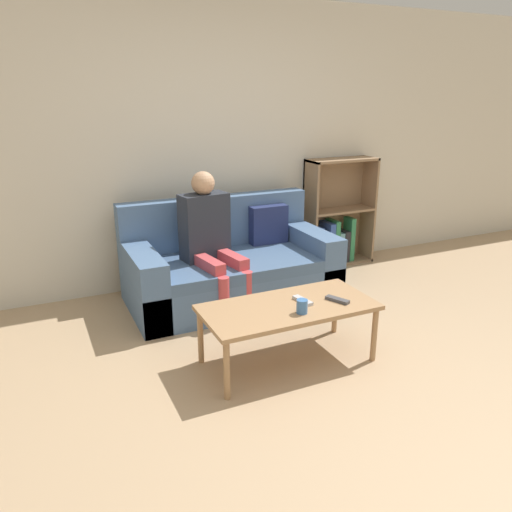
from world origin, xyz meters
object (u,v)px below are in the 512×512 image
object	(u,v)px
bookshelf	(334,224)
coffee_table	(288,311)
person_adult	(209,232)
cup_near	(302,306)
tv_remote_0	(337,300)
tv_remote_1	(303,300)
couch	(230,268)

from	to	relation	value
bookshelf	coffee_table	size ratio (longest dim) A/B	0.96
person_adult	cup_near	world-z (taller)	person_adult
cup_near	coffee_table	bearing A→B (deg)	97.93
coffee_table	tv_remote_0	size ratio (longest dim) A/B	6.70
tv_remote_0	cup_near	bearing A→B (deg)	166.04
coffee_table	tv_remote_1	size ratio (longest dim) A/B	6.66
person_adult	tv_remote_1	world-z (taller)	person_adult
bookshelf	tv_remote_0	world-z (taller)	bookshelf
couch	tv_remote_0	distance (m)	1.33
cup_near	tv_remote_1	bearing A→B (deg)	58.20
couch	bookshelf	distance (m)	1.46
bookshelf	cup_near	distance (m)	2.30
coffee_table	cup_near	xyz separation A→B (m)	(0.02, -0.14, 0.08)
coffee_table	cup_near	world-z (taller)	cup_near
coffee_table	person_adult	bearing A→B (deg)	97.44
tv_remote_1	tv_remote_0	bearing A→B (deg)	-31.07
tv_remote_0	couch	bearing A→B (deg)	76.28
person_adult	bookshelf	bearing A→B (deg)	8.90
person_adult	tv_remote_1	distance (m)	1.17
person_adult	tv_remote_1	bearing A→B (deg)	-86.04
bookshelf	tv_remote_1	xyz separation A→B (m)	(-1.34, -1.64, 0.01)
cup_near	bookshelf	bearing A→B (deg)	51.37
bookshelf	tv_remote_0	size ratio (longest dim) A/B	6.46
coffee_table	person_adult	distance (m)	1.17
cup_near	tv_remote_0	bearing A→B (deg)	11.17
cup_near	person_adult	bearing A→B (deg)	97.49
couch	person_adult	distance (m)	0.44
coffee_table	cup_near	bearing A→B (deg)	-82.07
couch	cup_near	world-z (taller)	couch
couch	bookshelf	bearing A→B (deg)	17.59
couch	tv_remote_0	xyz separation A→B (m)	(0.26, -1.30, 0.15)
person_adult	cup_near	distance (m)	1.30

